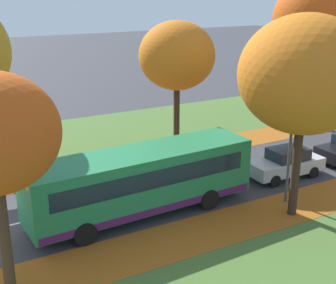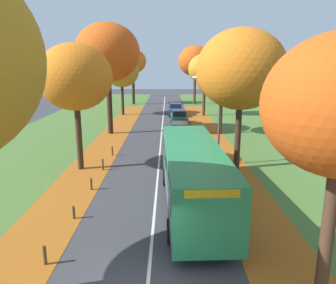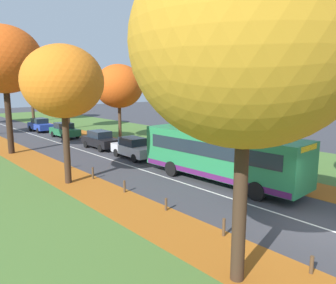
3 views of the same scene
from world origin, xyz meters
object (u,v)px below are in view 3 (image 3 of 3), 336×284
at_px(tree_right_distant, 30,75).
at_px(bollard_fourth, 124,187).
at_px(tree_right_mid, 119,86).
at_px(bus, 220,154).
at_px(tree_left_near, 63,82).
at_px(tree_left_mid, 4,60).
at_px(car_silver_lead, 133,148).
at_px(tree_left_nearest, 246,43).
at_px(bollard_sixth, 69,163).
at_px(tree_right_near, 190,76).
at_px(car_blue_fourth_in_line, 40,125).
at_px(streetlamp_right, 170,111).
at_px(car_green_third_in_line, 65,130).
at_px(bollard_third, 166,204).
at_px(bollard_nearest, 312,265).
at_px(bollard_second, 224,227).
at_px(bollard_fifth, 93,173).
at_px(tree_right_far, 66,82).
at_px(car_black_following, 100,140).

xyz_separation_m(tree_right_distant, bollard_fourth, (-8.62, -38.26, -6.72)).
height_order(tree_right_mid, bus, tree_right_mid).
xyz_separation_m(tree_left_near, tree_left_mid, (0.06, 11.12, 1.80)).
height_order(bollard_fourth, car_silver_lead, car_silver_lead).
distance_m(tree_left_nearest, bollard_sixth, 17.10).
relative_size(bus, car_silver_lead, 2.46).
height_order(tree_right_near, car_blue_fourth_in_line, tree_right_near).
height_order(tree_left_mid, streetlamp_right, tree_left_mid).
relative_size(tree_left_mid, tree_right_distant, 1.09).
bearing_deg(car_green_third_in_line, bollard_third, -103.25).
distance_m(tree_right_distant, bollard_nearest, 49.71).
relative_size(tree_left_mid, bollard_fourth, 15.68).
bearing_deg(car_silver_lead, car_blue_fourth_in_line, 90.10).
relative_size(tree_left_nearest, tree_right_mid, 1.24).
xyz_separation_m(tree_left_nearest, tree_right_mid, (11.24, 23.50, -1.30)).
height_order(bollard_second, car_green_third_in_line, car_green_third_in_line).
relative_size(bollard_nearest, bollard_fifth, 0.79).
height_order(bollard_sixth, bus, bus).
bearing_deg(tree_left_nearest, bollard_sixth, 82.85).
relative_size(tree_left_near, bollard_fifth, 10.74).
xyz_separation_m(bollard_fifth, car_green_third_in_line, (5.45, 16.19, 0.44)).
height_order(tree_right_far, car_green_third_in_line, tree_right_far).
height_order(car_silver_lead, car_green_third_in_line, same).
height_order(bollard_third, bollard_fourth, bollard_fourth).
xyz_separation_m(tree_left_mid, bollard_fifth, (1.43, -11.36, -7.32)).
height_order(bollard_third, bollard_fifth, bollard_fifth).
bearing_deg(tree_left_nearest, bollard_fourth, 77.59).
bearing_deg(tree_left_near, car_silver_lead, 23.14).
height_order(bollard_fourth, car_blue_fourth_in_line, car_blue_fourth_in_line).
relative_size(tree_right_distant, bus, 0.91).
relative_size(bollard_nearest, car_silver_lead, 0.14).
bearing_deg(bollard_sixth, tree_left_nearest, -97.15).
height_order(tree_left_nearest, bollard_fifth, tree_left_nearest).
xyz_separation_m(tree_left_near, bollard_fourth, (1.51, -3.65, -5.55)).
bearing_deg(bollard_second, car_blue_fourth_in_line, 80.99).
xyz_separation_m(tree_left_nearest, tree_right_far, (10.84, 35.04, -0.84)).
xyz_separation_m(tree_left_mid, bus, (6.81, -16.90, -5.98)).
bearing_deg(tree_left_near, bollard_sixth, 64.24).
relative_size(tree_left_mid, car_green_third_in_line, 2.46).
bearing_deg(bollard_nearest, bollard_sixth, 89.95).
bearing_deg(tree_left_mid, bus, -68.05).
distance_m(bollard_second, car_green_third_in_line, 26.98).
height_order(tree_left_near, tree_right_mid, tree_left_near).
xyz_separation_m(tree_right_mid, tree_right_far, (-0.40, 11.54, 0.46)).
bearing_deg(tree_right_mid, bollard_sixth, -139.95).
distance_m(tree_right_mid, bus, 17.62).
distance_m(tree_right_far, car_blue_fourth_in_line, 6.35).
relative_size(tree_left_near, car_black_following, 1.89).
bearing_deg(tree_right_mid, bus, -103.23).
height_order(bollard_sixth, car_green_third_in_line, car_green_third_in_line).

